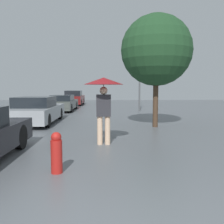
{
  "coord_description": "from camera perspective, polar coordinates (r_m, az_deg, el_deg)",
  "views": [
    {
      "loc": [
        -0.17,
        -2.33,
        1.62
      ],
      "look_at": [
        -0.0,
        4.67,
        0.93
      ],
      "focal_mm": 40.0,
      "sensor_mm": 36.0,
      "label": 1
    }
  ],
  "objects": [
    {
      "name": "tree",
      "position": [
        10.45,
        10.11,
        13.67
      ],
      "size": [
        2.86,
        2.86,
        4.54
      ],
      "color": "#473323",
      "rests_on": "ground_plane"
    },
    {
      "name": "pedestrian",
      "position": [
        6.99,
        -1.94,
        4.87
      ],
      "size": [
        1.12,
        1.12,
        1.9
      ],
      "color": "beige",
      "rests_on": "ground_plane"
    },
    {
      "name": "fire_hydrant",
      "position": [
        4.88,
        -12.57,
        -9.07
      ],
      "size": [
        0.22,
        0.22,
        0.79
      ],
      "color": "#B21E19",
      "rests_on": "ground_plane"
    },
    {
      "name": "parked_car_third",
      "position": [
        18.04,
        -11.13,
        2.02
      ],
      "size": [
        1.63,
        4.59,
        1.1
      ],
      "color": "#4C514C",
      "rests_on": "ground_plane"
    },
    {
      "name": "street_lamp",
      "position": [
        17.23,
        6.36,
        9.8
      ],
      "size": [
        0.37,
        0.37,
        4.0
      ],
      "color": "#515456",
      "rests_on": "ground_plane"
    },
    {
      "name": "parked_car_farthest",
      "position": [
        23.68,
        -8.71,
        3.12
      ],
      "size": [
        1.67,
        4.2,
        1.34
      ],
      "color": "maroon",
      "rests_on": "ground_plane"
    },
    {
      "name": "parked_car_second",
      "position": [
        11.96,
        -16.9,
        0.31
      ],
      "size": [
        1.8,
        4.47,
        1.21
      ],
      "color": "#9EA3A8",
      "rests_on": "ground_plane"
    }
  ]
}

